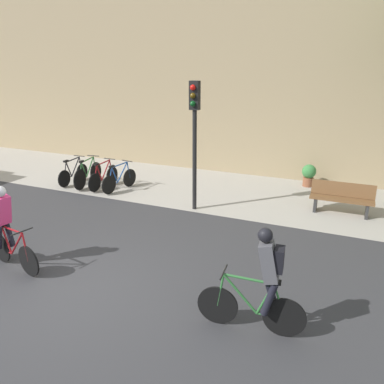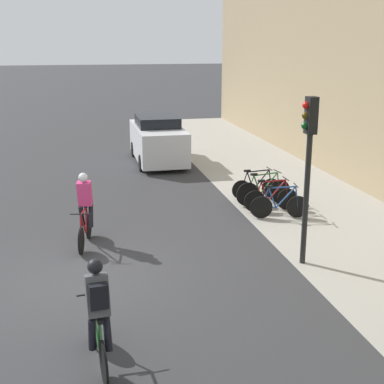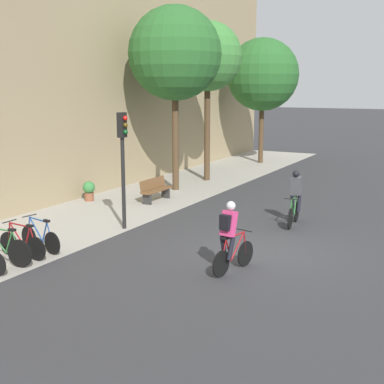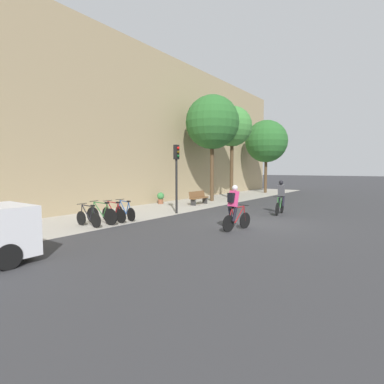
{
  "view_description": "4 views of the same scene",
  "coord_description": "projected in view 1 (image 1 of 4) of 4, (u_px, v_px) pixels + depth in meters",
  "views": [
    {
      "loc": [
        4.34,
        -4.75,
        3.95
      ],
      "look_at": [
        0.84,
        3.31,
        1.03
      ],
      "focal_mm": 35.0,
      "sensor_mm": 36.0,
      "label": 1
    },
    {
      "loc": [
        10.43,
        0.04,
        4.74
      ],
      "look_at": [
        -0.14,
        2.35,
        1.65
      ],
      "focal_mm": 50.0,
      "sensor_mm": 36.0,
      "label": 2
    },
    {
      "loc": [
        -13.09,
        -4.82,
        4.39
      ],
      "look_at": [
        -1.02,
        1.62,
        1.69
      ],
      "focal_mm": 50.0,
      "sensor_mm": 36.0,
      "label": 3
    },
    {
      "loc": [
        -12.04,
        -5.21,
        2.38
      ],
      "look_at": [
        -1.22,
        2.63,
        1.34
      ],
      "focal_mm": 28.0,
      "sensor_mm": 36.0,
      "label": 4
    }
  ],
  "objects": [
    {
      "name": "parked_bike_2",
      "position": [
        103.0,
        177.0,
        12.86
      ],
      "size": [
        0.46,
        1.61,
        0.95
      ],
      "color": "black",
      "rests_on": "ground"
    },
    {
      "name": "parked_bike_3",
      "position": [
        119.0,
        179.0,
        12.61
      ],
      "size": [
        0.46,
        1.61,
        0.94
      ],
      "color": "black",
      "rests_on": "ground"
    },
    {
      "name": "parked_bike_0",
      "position": [
        73.0,
        173.0,
        13.35
      ],
      "size": [
        0.46,
        1.57,
        0.93
      ],
      "color": "black",
      "rests_on": "ground"
    },
    {
      "name": "potted_plant",
      "position": [
        309.0,
        174.0,
        13.01
      ],
      "size": [
        0.48,
        0.48,
        0.78
      ],
      "color": "brown",
      "rests_on": "ground"
    },
    {
      "name": "cyclist_grey",
      "position": [
        264.0,
        279.0,
        5.61
      ],
      "size": [
        1.7,
        0.49,
        1.77
      ],
      "color": "black",
      "rests_on": "ground"
    },
    {
      "name": "kerb_strip",
      "position": [
        209.0,
        188.0,
        12.89
      ],
      "size": [
        44.0,
        4.5,
        0.01
      ],
      "primitive_type": "cube",
      "color": "#A39E93",
      "rests_on": "ground"
    },
    {
      "name": "parked_bike_1",
      "position": [
        88.0,
        174.0,
        13.09
      ],
      "size": [
        0.46,
        1.75,
        0.99
      ],
      "color": "black",
      "rests_on": "ground"
    },
    {
      "name": "ground",
      "position": [
        81.0,
        289.0,
        7.02
      ],
      "size": [
        200.0,
        200.0,
        0.0
      ],
      "primitive_type": "plane",
      "color": "#333335"
    },
    {
      "name": "traffic_light_pole",
      "position": [
        194.0,
        123.0,
        10.23
      ],
      "size": [
        0.26,
        0.3,
        3.63
      ],
      "color": "black",
      "rests_on": "ground"
    },
    {
      "name": "bench",
      "position": [
        342.0,
        198.0,
        10.53
      ],
      "size": [
        1.71,
        0.44,
        0.89
      ],
      "color": "brown",
      "rests_on": "ground"
    },
    {
      "name": "building_facade",
      "position": [
        237.0,
        31.0,
        13.46
      ],
      "size": [
        44.0,
        0.6,
        10.46
      ],
      "primitive_type": "cube",
      "color": "#9E8966",
      "rests_on": "ground"
    },
    {
      "name": "cyclist_pink",
      "position": [
        5.0,
        224.0,
        7.56
      ],
      "size": [
        1.63,
        0.55,
        1.76
      ],
      "color": "black",
      "rests_on": "ground"
    }
  ]
}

